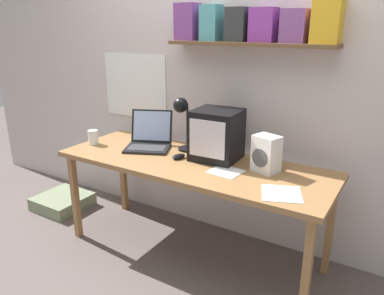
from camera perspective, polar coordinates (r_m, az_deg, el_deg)
The scene contains 12 objects.
ground_plane at distance 2.87m, azimuth 0.00°, elevation -15.69°, with size 12.00×12.00×0.00m, color #5E5250.
back_wall at distance 2.79m, azimuth 5.12°, elevation 12.17°, with size 5.60×0.24×2.60m.
corner_desk at distance 2.56m, azimuth 0.00°, elevation -3.33°, with size 1.90×0.67×0.72m.
crt_monitor at distance 2.55m, azimuth 3.77°, elevation 1.94°, with size 0.32×0.31×0.34m.
laptop at distance 2.85m, azimuth -6.51°, elevation 1.42°, with size 0.42×0.42×0.26m.
desk_lamp at distance 2.67m, azimuth -1.49°, elevation 5.03°, with size 0.14×0.19×0.40m.
juice_glass at distance 2.99m, azimuth -14.81°, elevation 1.42°, with size 0.08×0.08×0.11m.
space_heater at distance 2.37m, azimuth 11.24°, elevation -0.98°, with size 0.18×0.16×0.24m.
computer_mouse at distance 2.59m, azimuth -2.07°, elevation -1.38°, with size 0.09×0.12×0.03m.
open_notebook at distance 2.37m, azimuth 5.16°, elevation -3.67°, with size 0.21×0.20×0.00m.
loose_paper_near_laptop at distance 2.13m, azimuth 13.49°, elevation -6.84°, with size 0.28×0.28×0.00m.
floor_cushion at distance 3.66m, azimuth -19.09°, elevation -7.78°, with size 0.43×0.43×0.11m.
Camera 1 is at (1.25, -2.03, 1.61)m, focal length 35.00 mm.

